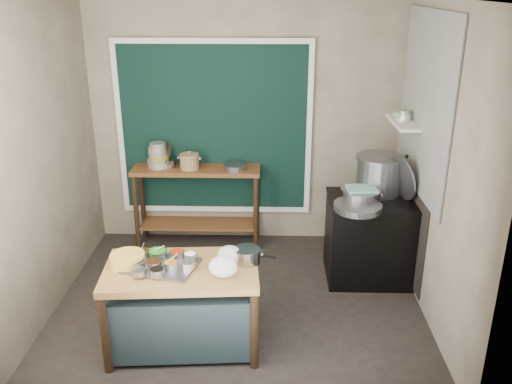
{
  "coord_description": "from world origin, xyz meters",
  "views": [
    {
      "loc": [
        0.29,
        -4.53,
        2.93
      ],
      "look_at": [
        0.16,
        0.25,
        1.06
      ],
      "focal_mm": 38.0,
      "sensor_mm": 36.0,
      "label": 1
    }
  ],
  "objects_px": {
    "back_counter": "(198,206)",
    "ceramic_crock": "(190,162)",
    "condiment_tray": "(161,266)",
    "steamer": "(361,196)",
    "yellow_basin": "(128,260)",
    "stock_pot": "(379,174)",
    "prep_table": "(183,307)",
    "saucepan": "(247,256)",
    "utensil_cup": "(169,163)",
    "stove_block": "(371,240)"
  },
  "relations": [
    {
      "from": "back_counter",
      "to": "condiment_tray",
      "type": "relative_size",
      "value": 2.6
    },
    {
      "from": "yellow_basin",
      "to": "stock_pot",
      "type": "height_order",
      "value": "stock_pot"
    },
    {
      "from": "yellow_basin",
      "to": "ceramic_crock",
      "type": "distance_m",
      "value": 1.92
    },
    {
      "from": "yellow_basin",
      "to": "utensil_cup",
      "type": "bearing_deg",
      "value": 89.78
    },
    {
      "from": "saucepan",
      "to": "steamer",
      "type": "height_order",
      "value": "steamer"
    },
    {
      "from": "back_counter",
      "to": "steamer",
      "type": "xyz_separation_m",
      "value": [
        1.75,
        -0.79,
        0.47
      ]
    },
    {
      "from": "utensil_cup",
      "to": "stock_pot",
      "type": "distance_m",
      "value": 2.34
    },
    {
      "from": "steamer",
      "to": "stock_pot",
      "type": "bearing_deg",
      "value": 50.15
    },
    {
      "from": "prep_table",
      "to": "stock_pot",
      "type": "height_order",
      "value": "stock_pot"
    },
    {
      "from": "utensil_cup",
      "to": "stock_pot",
      "type": "relative_size",
      "value": 0.3
    },
    {
      "from": "saucepan",
      "to": "stock_pot",
      "type": "bearing_deg",
      "value": 58.38
    },
    {
      "from": "back_counter",
      "to": "stock_pot",
      "type": "height_order",
      "value": "stock_pot"
    },
    {
      "from": "condiment_tray",
      "to": "steamer",
      "type": "xyz_separation_m",
      "value": [
        1.79,
        1.15,
        0.18
      ]
    },
    {
      "from": "yellow_basin",
      "to": "utensil_cup",
      "type": "relative_size",
      "value": 1.86
    },
    {
      "from": "condiment_tray",
      "to": "steamer",
      "type": "bearing_deg",
      "value": 32.69
    },
    {
      "from": "back_counter",
      "to": "ceramic_crock",
      "type": "distance_m",
      "value": 0.56
    },
    {
      "from": "prep_table",
      "to": "utensil_cup",
      "type": "height_order",
      "value": "utensil_cup"
    },
    {
      "from": "condiment_tray",
      "to": "saucepan",
      "type": "bearing_deg",
      "value": 8.24
    },
    {
      "from": "yellow_basin",
      "to": "ceramic_crock",
      "type": "relative_size",
      "value": 1.25
    },
    {
      "from": "prep_table",
      "to": "back_counter",
      "type": "bearing_deg",
      "value": 89.45
    },
    {
      "from": "prep_table",
      "to": "back_counter",
      "type": "relative_size",
      "value": 0.86
    },
    {
      "from": "stove_block",
      "to": "utensil_cup",
      "type": "bearing_deg",
      "value": 161.3
    },
    {
      "from": "stove_block",
      "to": "saucepan",
      "type": "height_order",
      "value": "saucepan"
    },
    {
      "from": "ceramic_crock",
      "to": "back_counter",
      "type": "bearing_deg",
      "value": 27.84
    },
    {
      "from": "utensil_cup",
      "to": "back_counter",
      "type": "bearing_deg",
      "value": -3.16
    },
    {
      "from": "ceramic_crock",
      "to": "steamer",
      "type": "height_order",
      "value": "ceramic_crock"
    },
    {
      "from": "back_counter",
      "to": "stock_pot",
      "type": "relative_size",
      "value": 2.9
    },
    {
      "from": "stove_block",
      "to": "prep_table",
      "type": "bearing_deg",
      "value": -145.7
    },
    {
      "from": "back_counter",
      "to": "prep_table",
      "type": "bearing_deg",
      "value": -86.42
    },
    {
      "from": "prep_table",
      "to": "condiment_tray",
      "type": "xyz_separation_m",
      "value": [
        -0.16,
        0.0,
        0.39
      ]
    },
    {
      "from": "prep_table",
      "to": "yellow_basin",
      "type": "distance_m",
      "value": 0.61
    },
    {
      "from": "prep_table",
      "to": "yellow_basin",
      "type": "height_order",
      "value": "yellow_basin"
    },
    {
      "from": "ceramic_crock",
      "to": "condiment_tray",
      "type": "bearing_deg",
      "value": -89.26
    },
    {
      "from": "condiment_tray",
      "to": "yellow_basin",
      "type": "distance_m",
      "value": 0.28
    },
    {
      "from": "yellow_basin",
      "to": "saucepan",
      "type": "xyz_separation_m",
      "value": [
        0.97,
        0.09,
        0.01
      ]
    },
    {
      "from": "stove_block",
      "to": "utensil_cup",
      "type": "distance_m",
      "value": 2.4
    },
    {
      "from": "yellow_basin",
      "to": "stock_pot",
      "type": "relative_size",
      "value": 0.57
    },
    {
      "from": "back_counter",
      "to": "ceramic_crock",
      "type": "relative_size",
      "value": 6.39
    },
    {
      "from": "prep_table",
      "to": "stove_block",
      "type": "height_order",
      "value": "stove_block"
    },
    {
      "from": "back_counter",
      "to": "stock_pot",
      "type": "distance_m",
      "value": 2.12
    },
    {
      "from": "yellow_basin",
      "to": "ceramic_crock",
      "type": "xyz_separation_m",
      "value": [
        0.25,
        1.89,
        0.22
      ]
    },
    {
      "from": "condiment_tray",
      "to": "saucepan",
      "type": "relative_size",
      "value": 2.44
    },
    {
      "from": "utensil_cup",
      "to": "stove_block",
      "type": "bearing_deg",
      "value": -18.7
    },
    {
      "from": "prep_table",
      "to": "utensil_cup",
      "type": "bearing_deg",
      "value": 98.18
    },
    {
      "from": "utensil_cup",
      "to": "ceramic_crock",
      "type": "bearing_deg",
      "value": -12.21
    },
    {
      "from": "yellow_basin",
      "to": "steamer",
      "type": "distance_m",
      "value": 2.36
    },
    {
      "from": "prep_table",
      "to": "condiment_tray",
      "type": "bearing_deg",
      "value": 175.01
    },
    {
      "from": "yellow_basin",
      "to": "utensil_cup",
      "type": "height_order",
      "value": "utensil_cup"
    },
    {
      "from": "stove_block",
      "to": "stock_pot",
      "type": "distance_m",
      "value": 0.68
    },
    {
      "from": "steamer",
      "to": "saucepan",
      "type": "bearing_deg",
      "value": -136.14
    }
  ]
}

